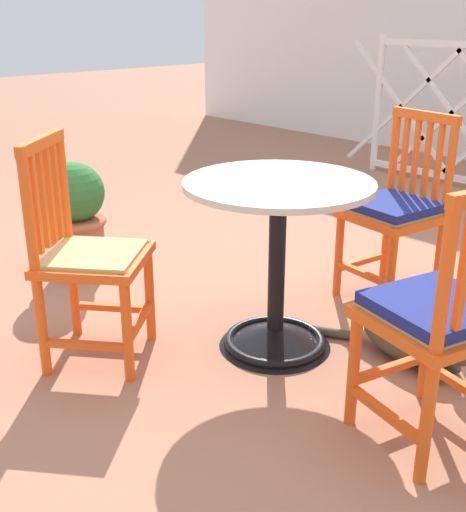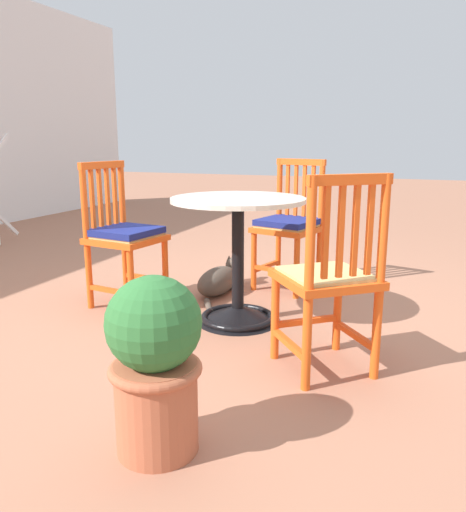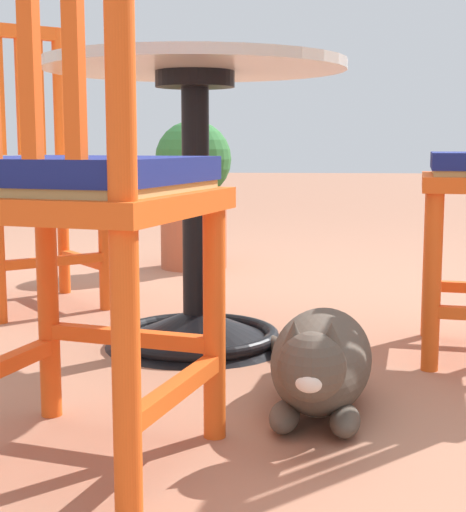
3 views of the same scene
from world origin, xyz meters
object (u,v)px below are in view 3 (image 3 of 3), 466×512
at_px(orange_chair_facing_out, 28,172).
at_px(terracotta_planter, 193,191).
at_px(tabby_cat, 320,364).
at_px(orange_chair_near_fence, 70,194).
at_px(cafe_table, 196,238).

bearing_deg(orange_chair_facing_out, terracotta_planter, 152.98).
height_order(orange_chair_facing_out, tabby_cat, orange_chair_facing_out).
xyz_separation_m(orange_chair_facing_out, tabby_cat, (0.95, 0.92, -0.34)).
height_order(orange_chair_near_fence, terracotta_planter, orange_chair_near_fence).
xyz_separation_m(tabby_cat, terracotta_planter, (-1.77, -0.50, 0.23)).
bearing_deg(cafe_table, terracotta_planter, -171.76).
bearing_deg(orange_chair_near_fence, cafe_table, 173.35).
height_order(cafe_table, tabby_cat, cafe_table).
distance_m(tabby_cat, terracotta_planter, 1.85).
xyz_separation_m(orange_chair_near_fence, orange_chair_facing_out, (-1.25, -0.51, -0.01)).
relative_size(cafe_table, terracotta_planter, 1.23).
xyz_separation_m(orange_chair_near_fence, tabby_cat, (-0.30, 0.40, -0.35)).
distance_m(orange_chair_near_fence, terracotta_planter, 2.08).
relative_size(cafe_table, tabby_cat, 1.03).
bearing_deg(orange_chair_near_fence, orange_chair_facing_out, -157.63).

